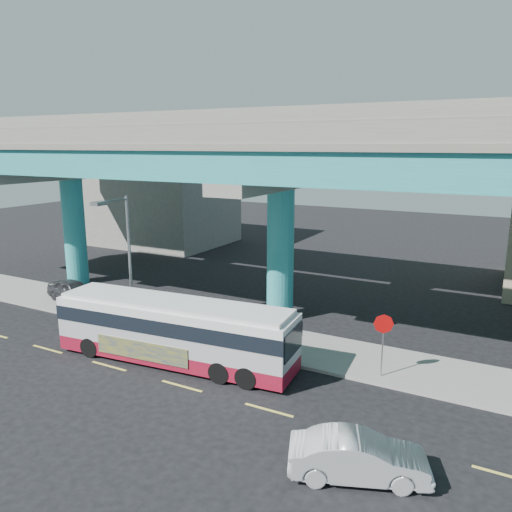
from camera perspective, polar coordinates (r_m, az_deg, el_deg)
The scene contains 10 objects.
ground at distance 21.54m, azimuth -7.99°, elevation -14.20°, with size 120.00×120.00×0.00m, color black.
sidewalk at distance 25.73m, azimuth -0.68°, elevation -9.28°, with size 70.00×4.00×0.15m, color gray.
lane_markings at distance 21.32m, azimuth -8.48°, elevation -14.49°, with size 58.00×0.12×0.01m.
viaduct at distance 27.09m, azimuth 3.03°, elevation 11.47°, with size 52.00×12.40×11.70m.
building_concrete at distance 50.73m, azimuth -10.50°, elevation 6.55°, with size 12.00×10.00×9.00m, color gray.
transit_bus at distance 22.91m, azimuth -9.31°, elevation -8.21°, with size 11.48×3.45×2.90m.
sedan at distance 16.12m, azimuth 11.64°, elevation -21.58°, with size 4.36×2.82×1.36m, color #BABABF.
parked_car at distance 33.16m, azimuth -20.17°, elevation -3.71°, with size 3.92×1.91×1.29m, color #303136.
street_lamp at distance 26.50m, azimuth -15.12°, elevation 1.46°, with size 0.50×2.32×6.99m.
stop_sign at distance 21.46m, azimuth 14.34°, elevation -8.37°, with size 0.77×0.33×2.73m.
Camera 1 is at (11.55, -15.39, 9.67)m, focal length 35.00 mm.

